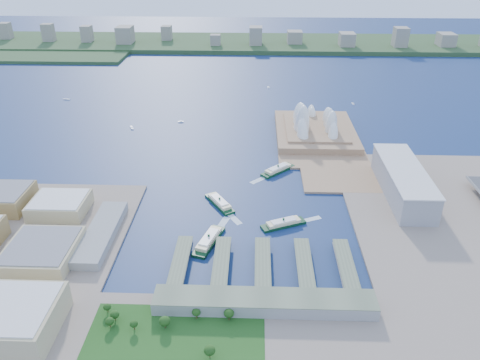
{
  "coord_description": "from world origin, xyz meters",
  "views": [
    {
      "loc": [
        4.11,
        -454.46,
        304.55
      ],
      "look_at": [
        -14.55,
        81.87,
        18.0
      ],
      "focal_mm": 35.0,
      "sensor_mm": 36.0,
      "label": 1
    }
  ],
  "objects_px": {
    "toaster_building": "(403,182)",
    "ferry_b": "(278,168)",
    "opera_house": "(316,117)",
    "ferry_d": "(283,222)",
    "ferry_a": "(220,201)",
    "ferry_c": "(209,239)"
  },
  "relations": [
    {
      "from": "toaster_building",
      "to": "ferry_a",
      "type": "relative_size",
      "value": 2.79
    },
    {
      "from": "ferry_b",
      "to": "ferry_d",
      "type": "distance_m",
      "value": 138.97
    },
    {
      "from": "toaster_building",
      "to": "ferry_d",
      "type": "relative_size",
      "value": 2.88
    },
    {
      "from": "toaster_building",
      "to": "ferry_b",
      "type": "relative_size",
      "value": 2.73
    },
    {
      "from": "toaster_building",
      "to": "ferry_c",
      "type": "relative_size",
      "value": 2.57
    },
    {
      "from": "opera_house",
      "to": "ferry_d",
      "type": "xyz_separation_m",
      "value": [
        -66.16,
        -276.08,
        -26.92
      ]
    },
    {
      "from": "toaster_building",
      "to": "ferry_a",
      "type": "height_order",
      "value": "toaster_building"
    },
    {
      "from": "ferry_a",
      "to": "ferry_c",
      "type": "height_order",
      "value": "ferry_c"
    },
    {
      "from": "ferry_d",
      "to": "ferry_a",
      "type": "bearing_deg",
      "value": 36.34
    },
    {
      "from": "toaster_building",
      "to": "ferry_d",
      "type": "height_order",
      "value": "toaster_building"
    },
    {
      "from": "toaster_building",
      "to": "opera_house",
      "type": "bearing_deg",
      "value": 114.23
    },
    {
      "from": "toaster_building",
      "to": "ferry_b",
      "type": "distance_m",
      "value": 170.12
    },
    {
      "from": "opera_house",
      "to": "ferry_b",
      "type": "distance_m",
      "value": 155.07
    },
    {
      "from": "ferry_c",
      "to": "ferry_d",
      "type": "bearing_deg",
      "value": -138.38
    },
    {
      "from": "ferry_a",
      "to": "ferry_d",
      "type": "relative_size",
      "value": 1.03
    },
    {
      "from": "ferry_d",
      "to": "ferry_c",
      "type": "bearing_deg",
      "value": 89.96
    },
    {
      "from": "opera_house",
      "to": "ferry_b",
      "type": "height_order",
      "value": "opera_house"
    },
    {
      "from": "opera_house",
      "to": "ferry_b",
      "type": "xyz_separation_m",
      "value": [
        -67.35,
        -137.12,
        -26.64
      ]
    },
    {
      "from": "ferry_b",
      "to": "ferry_c",
      "type": "relative_size",
      "value": 0.94
    },
    {
      "from": "ferry_a",
      "to": "ferry_c",
      "type": "distance_m",
      "value": 81.83
    },
    {
      "from": "ferry_a",
      "to": "ferry_d",
      "type": "height_order",
      "value": "ferry_a"
    },
    {
      "from": "opera_house",
      "to": "ferry_a",
      "type": "bearing_deg",
      "value": -121.9
    }
  ]
}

